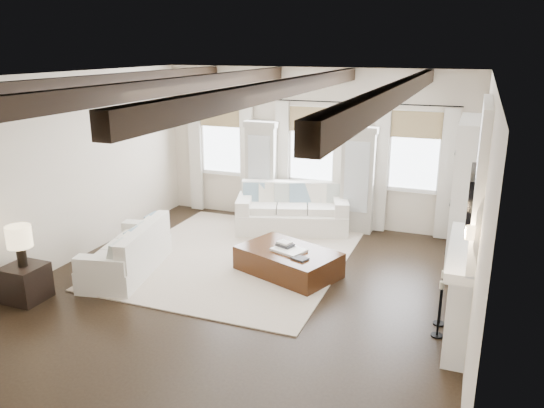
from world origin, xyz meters
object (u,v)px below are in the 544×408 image
at_px(sofa_back, 292,211).
at_px(side_table_front, 26,283).
at_px(ottoman, 288,262).
at_px(sofa_left, 130,254).
at_px(side_table_back, 255,201).

xyz_separation_m(sofa_back, side_table_front, (-2.62, -4.37, -0.12)).
distance_m(sofa_back, ottoman, 2.21).
bearing_deg(ottoman, sofa_left, -138.92).
bearing_deg(ottoman, side_table_back, 143.32).
bearing_deg(ottoman, sofa_back, 128.09).
height_order(sofa_left, ottoman, sofa_left).
height_order(side_table_front, side_table_back, side_table_back).
bearing_deg(sofa_back, sofa_left, -120.63).
bearing_deg(sofa_left, side_table_front, -121.68).
xyz_separation_m(sofa_back, sofa_left, (-1.78, -3.00, -0.05)).
bearing_deg(sofa_back, side_table_back, 151.32).
xyz_separation_m(sofa_left, ottoman, (2.43, 0.90, -0.13)).
height_order(sofa_back, sofa_left, sofa_back).
height_order(sofa_left, side_table_back, sofa_left).
distance_m(sofa_back, sofa_left, 3.49).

